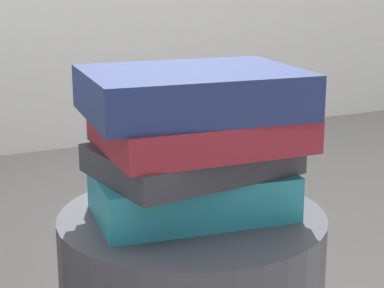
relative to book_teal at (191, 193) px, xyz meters
name	(u,v)px	position (x,y,z in m)	size (l,w,h in m)	color
book_teal	(191,193)	(0.00, 0.00, 0.00)	(0.26, 0.16, 0.06)	#1E727F
book_charcoal	(194,159)	(0.00, 0.00, 0.05)	(0.25, 0.18, 0.04)	#28282D
book_maroon	(200,130)	(0.01, -0.01, 0.09)	(0.26, 0.19, 0.04)	maroon
book_navy	(191,92)	(0.00, 0.00, 0.14)	(0.28, 0.21, 0.06)	#19234C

